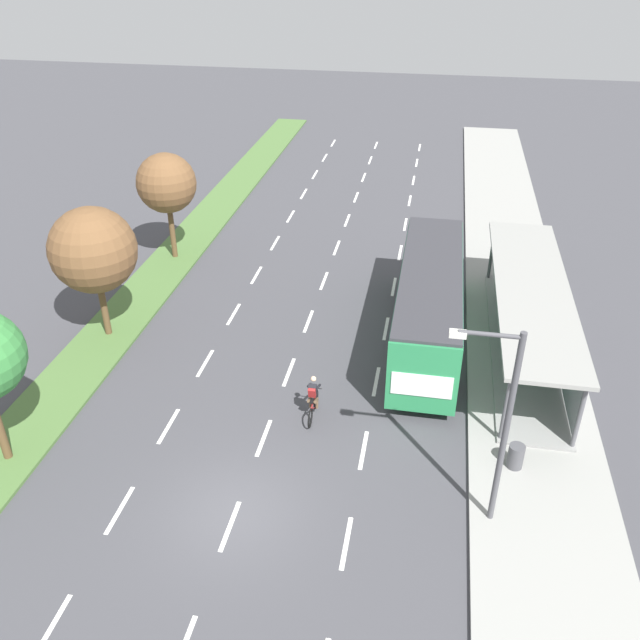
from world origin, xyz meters
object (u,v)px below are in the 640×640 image
bus (429,298)px  median_tree_second (93,250)px  median_tree_third (166,183)px  trash_bin (516,456)px  cyclist (313,399)px  streetlight (501,418)px  bus_shelter (535,312)px

bus → median_tree_second: median_tree_second is taller
median_tree_third → trash_bin: median_tree_third is taller
cyclist → streetlight: size_ratio=0.28×
median_tree_second → bus_shelter: bearing=6.4°
bus_shelter → median_tree_third: (-17.81, 5.86, 2.28)m
streetlight → median_tree_third: bearing=135.2°
bus → cyclist: 7.17m
streetlight → trash_bin: 4.19m
bus → streetlight: bearing=-77.5°
bus → streetlight: (2.17, -9.81, 1.82)m
median_tree_third → streetlight: size_ratio=0.86×
bus_shelter → median_tree_second: 18.08m
bus → trash_bin: (3.20, -7.45, -1.49)m
median_tree_second → trash_bin: size_ratio=6.73×
bus → streetlight: 10.21m
median_tree_second → streetlight: size_ratio=0.88×
bus → median_tree_third: size_ratio=2.03×
bus_shelter → streetlight: streetlight is taller
trash_bin → streetlight: bearing=-113.7°
bus → median_tree_third: 14.86m
median_tree_second → streetlight: bearing=-26.1°
bus_shelter → streetlight: 10.15m
cyclist → median_tree_third: size_ratio=0.33×
bus_shelter → streetlight: bearing=-102.3°
bus_shelter → trash_bin: (-1.08, -7.37, -1.29)m
median_tree_third → trash_bin: 21.63m
median_tree_second → trash_bin: bearing=-17.7°
streetlight → trash_bin: streetlight is taller
bus_shelter → cyclist: bus_shelter is taller
bus_shelter → cyclist: (-8.06, -5.87, -1.08)m
bus → median_tree_second: size_ratio=1.97×
bus_shelter → median_tree_second: median_tree_second is taller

